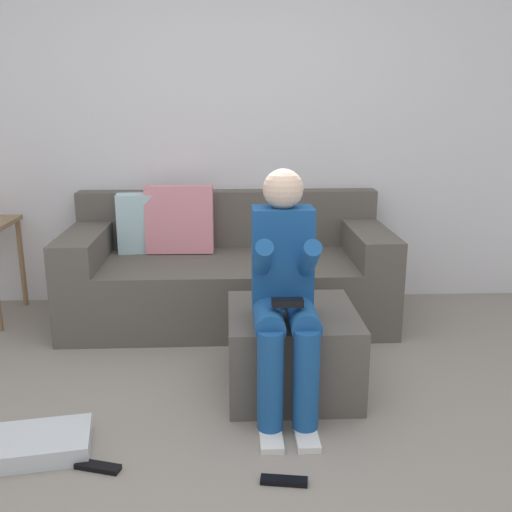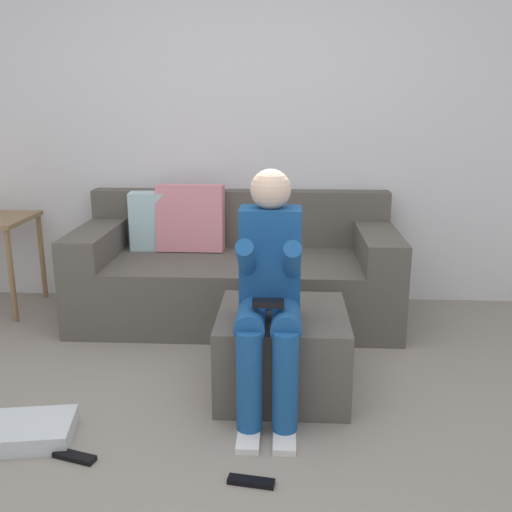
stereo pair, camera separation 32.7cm
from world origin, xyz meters
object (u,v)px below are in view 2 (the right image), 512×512
ottoman (282,351)px  person_seated (269,289)px  remote_near_ottoman (251,481)px  remote_by_storage_bin (75,457)px  couch_sectional (234,272)px  storage_bin (27,431)px

ottoman → person_seated: (-0.06, -0.21, 0.40)m
remote_near_ottoman → remote_by_storage_bin: same height
couch_sectional → remote_by_storage_bin: bearing=-106.7°
person_seated → remote_near_ottoman: 0.84m
storage_bin → remote_near_ottoman: storage_bin is taller
storage_bin → remote_by_storage_bin: storage_bin is taller
storage_bin → remote_by_storage_bin: size_ratio=2.07×
couch_sectional → remote_by_storage_bin: 1.82m
ottoman → storage_bin: bearing=-154.6°
couch_sectional → ottoman: size_ratio=3.23×
remote_near_ottoman → ottoman: bearing=90.8°
couch_sectional → remote_near_ottoman: 1.89m
person_seated → storage_bin: bearing=-162.9°
storage_bin → couch_sectional: bearing=64.0°
ottoman → remote_by_storage_bin: size_ratio=3.48×
ottoman → person_seated: 0.45m
person_seated → storage_bin: person_seated is taller
couch_sectional → remote_near_ottoman: couch_sectional is taller
couch_sectional → storage_bin: 1.79m
couch_sectional → person_seated: 1.33m
couch_sectional → ottoman: (0.34, -1.06, -0.10)m
remote_by_storage_bin → ottoman: bearing=54.6°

